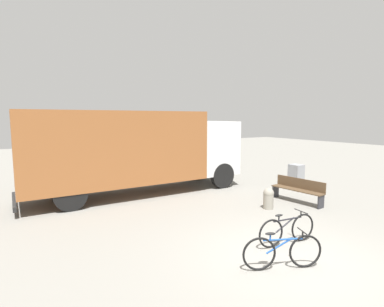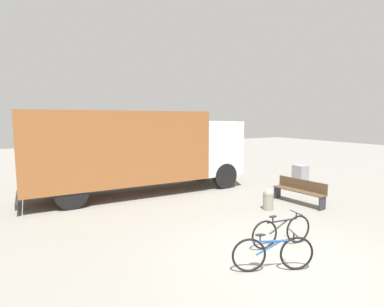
{
  "view_description": "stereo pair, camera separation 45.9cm",
  "coord_description": "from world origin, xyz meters",
  "px_view_note": "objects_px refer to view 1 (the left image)",
  "views": [
    {
      "loc": [
        -5.05,
        -4.13,
        3.01
      ],
      "look_at": [
        0.44,
        4.74,
        1.77
      ],
      "focal_mm": 28.0,
      "sensor_mm": 36.0,
      "label": 1
    },
    {
      "loc": [
        -4.66,
        -4.36,
        3.01
      ],
      "look_at": [
        0.44,
        4.74,
        1.77
      ],
      "focal_mm": 28.0,
      "sensor_mm": 36.0,
      "label": 2
    }
  ],
  "objects_px": {
    "bicycle_middle": "(287,229)",
    "utility_box": "(296,175)",
    "delivery_truck": "(136,148)",
    "bollard_near_bench": "(268,198)",
    "bicycle_near": "(282,252)",
    "park_bench": "(298,189)"
  },
  "relations": [
    {
      "from": "bicycle_middle",
      "to": "utility_box",
      "type": "height_order",
      "value": "utility_box"
    },
    {
      "from": "delivery_truck",
      "to": "bollard_near_bench",
      "type": "relative_size",
      "value": 12.44
    },
    {
      "from": "bollard_near_bench",
      "to": "utility_box",
      "type": "xyz_separation_m",
      "value": [
        3.47,
        1.72,
        0.11
      ]
    },
    {
      "from": "bicycle_near",
      "to": "utility_box",
      "type": "height_order",
      "value": "utility_box"
    },
    {
      "from": "bollard_near_bench",
      "to": "delivery_truck",
      "type": "bearing_deg",
      "value": 125.2
    },
    {
      "from": "bicycle_near",
      "to": "delivery_truck",
      "type": "bearing_deg",
      "value": 116.25
    },
    {
      "from": "delivery_truck",
      "to": "bicycle_near",
      "type": "bearing_deg",
      "value": -87.72
    },
    {
      "from": "bicycle_middle",
      "to": "bollard_near_bench",
      "type": "bearing_deg",
      "value": 60.28
    },
    {
      "from": "bicycle_near",
      "to": "bicycle_middle",
      "type": "xyz_separation_m",
      "value": [
        1.02,
        0.76,
        0.0
      ]
    },
    {
      "from": "delivery_truck",
      "to": "utility_box",
      "type": "height_order",
      "value": "delivery_truck"
    },
    {
      "from": "bicycle_middle",
      "to": "bollard_near_bench",
      "type": "height_order",
      "value": "bicycle_middle"
    },
    {
      "from": "delivery_truck",
      "to": "bicycle_middle",
      "type": "relative_size",
      "value": 5.31
    },
    {
      "from": "bicycle_middle",
      "to": "park_bench",
      "type": "bearing_deg",
      "value": 42.81
    },
    {
      "from": "bicycle_middle",
      "to": "bollard_near_bench",
      "type": "relative_size",
      "value": 2.34
    },
    {
      "from": "park_bench",
      "to": "bicycle_middle",
      "type": "xyz_separation_m",
      "value": [
        -3.21,
        -2.27,
        -0.12
      ]
    },
    {
      "from": "bicycle_near",
      "to": "bollard_near_bench",
      "type": "height_order",
      "value": "bicycle_near"
    },
    {
      "from": "delivery_truck",
      "to": "bollard_near_bench",
      "type": "xyz_separation_m",
      "value": [
        2.98,
        -4.23,
        -1.46
      ]
    },
    {
      "from": "delivery_truck",
      "to": "utility_box",
      "type": "relative_size",
      "value": 8.93
    },
    {
      "from": "utility_box",
      "to": "delivery_truck",
      "type": "bearing_deg",
      "value": 158.74
    },
    {
      "from": "utility_box",
      "to": "bollard_near_bench",
      "type": "bearing_deg",
      "value": -153.69
    },
    {
      "from": "bicycle_near",
      "to": "utility_box",
      "type": "distance_m",
      "value": 7.82
    },
    {
      "from": "bicycle_near",
      "to": "bicycle_middle",
      "type": "distance_m",
      "value": 1.27
    }
  ]
}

